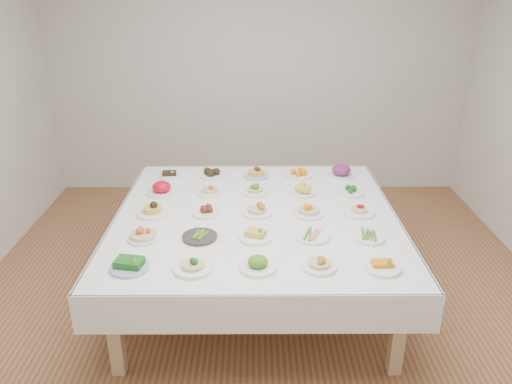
{
  "coord_description": "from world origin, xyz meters",
  "views": [
    {
      "loc": [
        -0.06,
        -3.5,
        2.49
      ],
      "look_at": [
        -0.04,
        0.27,
        0.88
      ],
      "focal_mm": 35.0,
      "sensor_mm": 36.0,
      "label": 1
    }
  ],
  "objects_px": {
    "display_table": "(256,221)",
    "dish_24": "(341,170)",
    "dish_12": "(257,206)",
    "dish_0": "(129,262)"
  },
  "relations": [
    {
      "from": "display_table",
      "to": "dish_0",
      "type": "xyz_separation_m",
      "value": [
        -0.83,
        -0.82,
        0.12
      ]
    },
    {
      "from": "dish_0",
      "to": "dish_24",
      "type": "height_order",
      "value": "dish_24"
    },
    {
      "from": "dish_0",
      "to": "dish_24",
      "type": "distance_m",
      "value": 2.32
    },
    {
      "from": "dish_0",
      "to": "dish_12",
      "type": "xyz_separation_m",
      "value": [
        0.84,
        0.83,
        0.02
      ]
    },
    {
      "from": "dish_24",
      "to": "display_table",
      "type": "bearing_deg",
      "value": -134.77
    },
    {
      "from": "dish_24",
      "to": "dish_0",
      "type": "bearing_deg",
      "value": -135.03
    },
    {
      "from": "dish_12",
      "to": "dish_24",
      "type": "height_order",
      "value": "dish_24"
    },
    {
      "from": "display_table",
      "to": "dish_24",
      "type": "distance_m",
      "value": 1.17
    },
    {
      "from": "dish_12",
      "to": "dish_24",
      "type": "bearing_deg",
      "value": 45.23
    },
    {
      "from": "dish_0",
      "to": "display_table",
      "type": "bearing_deg",
      "value": 44.72
    }
  ]
}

